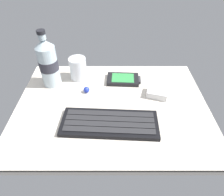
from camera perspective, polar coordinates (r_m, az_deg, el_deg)
ground_plane at (r=67.94cm, az=0.00°, el=-2.66°), size 64.00×48.00×2.80cm
keyboard at (r=60.59cm, az=-0.66°, el=-7.17°), size 29.53×12.50×1.70cm
handheld_device at (r=77.52cm, az=3.16°, el=5.33°), size 13.09×8.23×1.50cm
juice_cup at (r=78.44cm, az=-9.64°, el=8.06°), size 6.40×6.40×8.50cm
water_bottle at (r=74.92cm, az=-17.74°, el=9.49°), size 6.73×6.73×20.80cm
charger_block at (r=72.19cm, az=12.72°, el=1.57°), size 8.29×7.34×2.40cm
trackball_mouse at (r=72.29cm, az=-7.29°, el=2.34°), size 2.20×2.20×2.20cm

